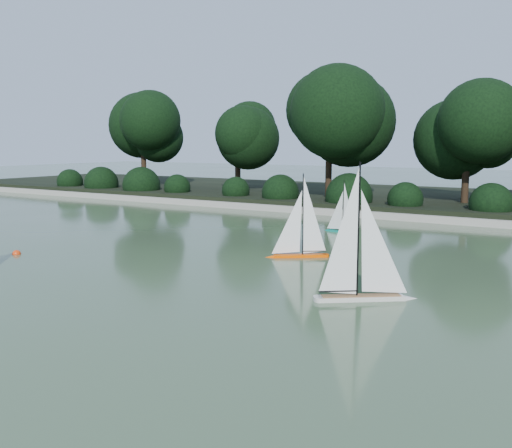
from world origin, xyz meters
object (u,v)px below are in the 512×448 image
at_px(race_buoy, 17,254).
at_px(sailboat_teal, 339,224).
at_px(sailboat_white_b, 369,278).
at_px(sailboat_orange, 295,243).

bearing_deg(race_buoy, sailboat_teal, 54.36).
distance_m(sailboat_white_b, sailboat_teal, 5.59).
xyz_separation_m(sailboat_white_b, sailboat_orange, (-2.09, 1.94, -0.04)).
bearing_deg(sailboat_orange, sailboat_teal, 99.20).
relative_size(sailboat_white_b, sailboat_orange, 1.20).
xyz_separation_m(sailboat_orange, sailboat_teal, (-0.49, 3.02, -0.05)).
xyz_separation_m(sailboat_white_b, sailboat_teal, (-2.58, 4.96, -0.09)).
height_order(sailboat_orange, race_buoy, sailboat_orange).
distance_m(sailboat_orange, race_buoy, 5.02).
height_order(sailboat_white_b, race_buoy, sailboat_white_b).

